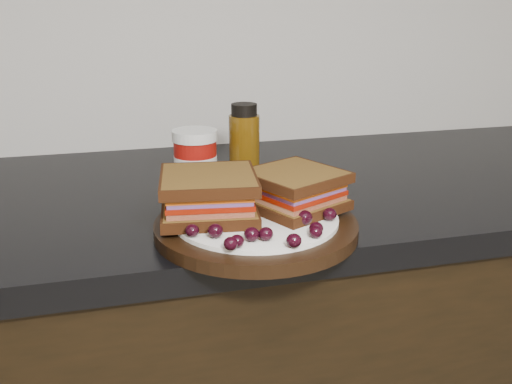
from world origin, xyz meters
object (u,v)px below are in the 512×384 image
plate (256,227)px  condiment_jar (196,163)px  oil_bottle (244,146)px  sandwich_left (209,195)px

plate → condiment_jar: bearing=105.9°
oil_bottle → condiment_jar: bearing=-167.0°
plate → condiment_jar: 0.20m
sandwich_left → condiment_jar: 0.16m
sandwich_left → oil_bottle: 0.21m
sandwich_left → condiment_jar: bearing=95.0°
plate → oil_bottle: size_ratio=1.95×
oil_bottle → plate: bearing=-99.3°
condiment_jar → oil_bottle: oil_bottle is taller
sandwich_left → oil_bottle: (0.09, 0.18, 0.02)m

